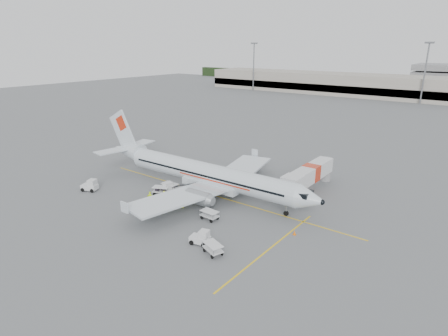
{
  "coord_description": "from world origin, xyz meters",
  "views": [
    {
      "loc": [
        31.72,
        -39.81,
        21.05
      ],
      "look_at": [
        0.0,
        2.0,
        3.8
      ],
      "focal_mm": 30.0,
      "sensor_mm": 36.0,
      "label": 1
    }
  ],
  "objects_px": {
    "tug_fore": "(200,237)",
    "jet_bridge": "(311,178)",
    "belt_loader": "(186,185)",
    "tug_aft": "(89,185)",
    "tug_mid": "(166,187)",
    "aircraft": "(208,160)"
  },
  "relations": [
    {
      "from": "aircraft",
      "to": "tug_aft",
      "type": "distance_m",
      "value": 18.66
    },
    {
      "from": "aircraft",
      "to": "jet_bridge",
      "type": "relative_size",
      "value": 2.48
    },
    {
      "from": "tug_fore",
      "to": "jet_bridge",
      "type": "bearing_deg",
      "value": 69.22
    },
    {
      "from": "tug_fore",
      "to": "aircraft",
      "type": "bearing_deg",
      "value": 112.44
    },
    {
      "from": "belt_loader",
      "to": "jet_bridge",
      "type": "bearing_deg",
      "value": 37.96
    },
    {
      "from": "tug_mid",
      "to": "tug_aft",
      "type": "bearing_deg",
      "value": -133.19
    },
    {
      "from": "belt_loader",
      "to": "tug_mid",
      "type": "distance_m",
      "value": 3.11
    },
    {
      "from": "jet_bridge",
      "to": "tug_mid",
      "type": "height_order",
      "value": "jet_bridge"
    },
    {
      "from": "jet_bridge",
      "to": "belt_loader",
      "type": "relative_size",
      "value": 3.17
    },
    {
      "from": "tug_fore",
      "to": "tug_mid",
      "type": "relative_size",
      "value": 0.96
    },
    {
      "from": "aircraft",
      "to": "tug_mid",
      "type": "bearing_deg",
      "value": -148.17
    },
    {
      "from": "jet_bridge",
      "to": "tug_fore",
      "type": "distance_m",
      "value": 22.45
    },
    {
      "from": "tug_mid",
      "to": "jet_bridge",
      "type": "bearing_deg",
      "value": 51.97
    },
    {
      "from": "aircraft",
      "to": "tug_aft",
      "type": "height_order",
      "value": "aircraft"
    },
    {
      "from": "aircraft",
      "to": "tug_aft",
      "type": "bearing_deg",
      "value": -147.54
    },
    {
      "from": "aircraft",
      "to": "belt_loader",
      "type": "bearing_deg",
      "value": -142.3
    },
    {
      "from": "tug_fore",
      "to": "tug_aft",
      "type": "relative_size",
      "value": 0.94
    },
    {
      "from": "tug_fore",
      "to": "tug_aft",
      "type": "distance_m",
      "value": 23.95
    },
    {
      "from": "jet_bridge",
      "to": "tug_mid",
      "type": "bearing_deg",
      "value": -141.31
    },
    {
      "from": "tug_fore",
      "to": "tug_aft",
      "type": "xyz_separation_m",
      "value": [
        -23.86,
        2.04,
        0.06
      ]
    },
    {
      "from": "aircraft",
      "to": "jet_bridge",
      "type": "bearing_deg",
      "value": 40.5
    },
    {
      "from": "belt_loader",
      "to": "tug_aft",
      "type": "height_order",
      "value": "belt_loader"
    }
  ]
}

